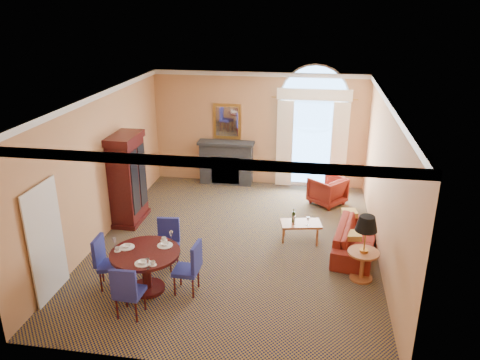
% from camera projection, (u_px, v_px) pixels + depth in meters
% --- Properties ---
extents(ground, '(7.50, 7.50, 0.00)m').
position_uv_depth(ground, '(236.00, 243.00, 10.29)').
color(ground, '#121639').
rests_on(ground, ground).
extents(room_envelope, '(6.04, 7.52, 3.45)m').
position_uv_depth(room_envelope, '(240.00, 125.00, 10.01)').
color(room_envelope, tan).
rests_on(room_envelope, ground).
extents(armoire, '(0.62, 1.10, 2.15)m').
position_uv_depth(armoire, '(128.00, 180.00, 11.00)').
color(armoire, '#330B0B').
rests_on(armoire, ground).
extents(dining_table, '(1.26, 1.26, 0.99)m').
position_uv_depth(dining_table, '(146.00, 262.00, 8.43)').
color(dining_table, '#330B0B').
rests_on(dining_table, ground).
extents(dining_chair_north, '(0.48, 0.50, 0.98)m').
position_uv_depth(dining_chair_north, '(167.00, 239.00, 9.28)').
color(dining_chair_north, navy).
rests_on(dining_chair_north, ground).
extents(dining_chair_south, '(0.46, 0.47, 0.98)m').
position_uv_depth(dining_chair_south, '(127.00, 289.00, 7.67)').
color(dining_chair_south, navy).
rests_on(dining_chair_south, ground).
extents(dining_chair_east, '(0.48, 0.47, 0.98)m').
position_uv_depth(dining_chair_east, '(191.00, 265.00, 8.38)').
color(dining_chair_east, navy).
rests_on(dining_chair_east, ground).
extents(dining_chair_west, '(0.56, 0.56, 0.98)m').
position_uv_depth(dining_chair_west, '(105.00, 259.00, 8.58)').
color(dining_chair_west, navy).
rests_on(dining_chair_west, ground).
extents(sofa, '(1.11, 2.09, 0.58)m').
position_uv_depth(sofa, '(356.00, 239.00, 9.87)').
color(sofa, maroon).
rests_on(sofa, ground).
extents(armchair, '(1.12, 1.12, 0.73)m').
position_uv_depth(armchair, '(327.00, 191.00, 12.17)').
color(armchair, maroon).
rests_on(armchair, ground).
extents(coffee_table, '(0.95, 0.64, 0.77)m').
position_uv_depth(coffee_table, '(300.00, 224.00, 10.25)').
color(coffee_table, '#AD6034').
rests_on(coffee_table, ground).
extents(side_table, '(0.59, 0.59, 1.29)m').
position_uv_depth(side_table, '(365.00, 240.00, 8.67)').
color(side_table, '#AD6034').
rests_on(side_table, ground).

